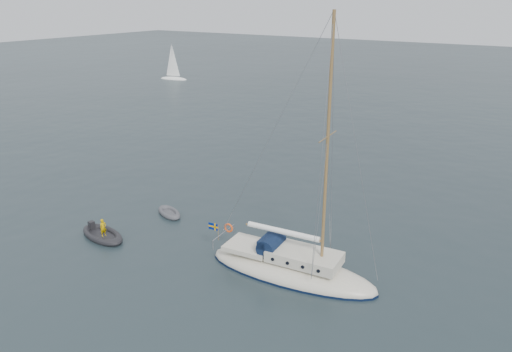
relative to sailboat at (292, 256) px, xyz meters
The scene contains 5 objects.
ground 4.91m from the sailboat, 145.50° to the left, with size 300.00×300.00×0.00m, color black.
sailboat is the anchor object (origin of this frame).
dinghy 11.47m from the sailboat, 168.16° to the left, with size 2.61×1.18×0.37m.
rib 12.72m from the sailboat, 168.01° to the right, with size 3.77×1.71×1.36m.
distant_yacht_a 71.28m from the sailboat, 136.90° to the left, with size 5.43×2.90×7.20m.
Camera 1 is at (15.47, -24.23, 14.65)m, focal length 35.00 mm.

